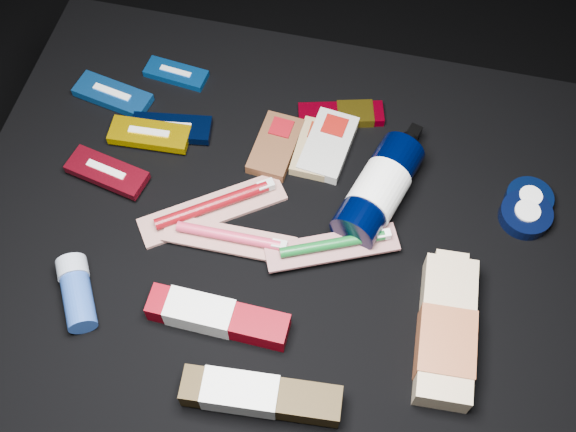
% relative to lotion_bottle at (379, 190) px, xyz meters
% --- Properties ---
extents(ground, '(3.00, 3.00, 0.00)m').
position_rel_lotion_bottle_xyz_m(ground, '(-0.14, -0.08, -0.44)').
color(ground, black).
rests_on(ground, ground).
extents(cloth_table, '(0.98, 0.78, 0.40)m').
position_rel_lotion_bottle_xyz_m(cloth_table, '(-0.14, -0.08, -0.24)').
color(cloth_table, black).
rests_on(cloth_table, ground).
extents(luna_bar_0, '(0.11, 0.05, 0.01)m').
position_rel_lotion_bottle_xyz_m(luna_bar_0, '(-0.38, 0.17, -0.03)').
color(luna_bar_0, '#0B4EA5').
rests_on(luna_bar_0, cloth_table).
extents(luna_bar_1, '(0.14, 0.07, 0.02)m').
position_rel_lotion_bottle_xyz_m(luna_bar_1, '(-0.47, 0.10, -0.03)').
color(luna_bar_1, '#1253A9').
rests_on(luna_bar_1, cloth_table).
extents(luna_bar_2, '(0.14, 0.07, 0.02)m').
position_rel_lotion_bottle_xyz_m(luna_bar_2, '(-0.35, 0.06, -0.02)').
color(luna_bar_2, black).
rests_on(luna_bar_2, cloth_table).
extents(luna_bar_3, '(0.13, 0.06, 0.02)m').
position_rel_lotion_bottle_xyz_m(luna_bar_3, '(-0.38, 0.03, -0.02)').
color(luna_bar_3, '#E4B300').
rests_on(luna_bar_3, cloth_table).
extents(luna_bar_4, '(0.14, 0.07, 0.02)m').
position_rel_lotion_bottle_xyz_m(luna_bar_4, '(-0.42, -0.05, -0.02)').
color(luna_bar_4, maroon).
rests_on(luna_bar_4, cloth_table).
extents(clif_bar_0, '(0.07, 0.12, 0.02)m').
position_rel_lotion_bottle_xyz_m(clif_bar_0, '(-0.18, 0.07, -0.03)').
color(clif_bar_0, '#512F1A').
rests_on(clif_bar_0, cloth_table).
extents(clif_bar_1, '(0.08, 0.13, 0.02)m').
position_rel_lotion_bottle_xyz_m(clif_bar_1, '(-0.09, 0.09, -0.03)').
color(clif_bar_1, '#ADADA5').
rests_on(clif_bar_1, cloth_table).
extents(clif_bar_2, '(0.06, 0.11, 0.02)m').
position_rel_lotion_bottle_xyz_m(clif_bar_2, '(-0.11, 0.08, -0.03)').
color(clif_bar_2, '#9A8254').
rests_on(clif_bar_2, cloth_table).
extents(power_bar, '(0.15, 0.08, 0.02)m').
position_rel_lotion_bottle_xyz_m(power_bar, '(-0.08, 0.15, -0.03)').
color(power_bar, maroon).
rests_on(power_bar, cloth_table).
extents(lotion_bottle, '(0.12, 0.23, 0.07)m').
position_rel_lotion_bottle_xyz_m(lotion_bottle, '(0.00, 0.00, 0.00)').
color(lotion_bottle, black).
rests_on(lotion_bottle, cloth_table).
extents(cream_tin_upper, '(0.07, 0.07, 0.02)m').
position_rel_lotion_bottle_xyz_m(cream_tin_upper, '(0.23, 0.05, -0.03)').
color(cream_tin_upper, black).
rests_on(cream_tin_upper, cloth_table).
extents(cream_tin_lower, '(0.08, 0.08, 0.02)m').
position_rel_lotion_bottle_xyz_m(cream_tin_lower, '(0.23, 0.02, -0.03)').
color(cream_tin_lower, black).
rests_on(cream_tin_lower, cloth_table).
extents(bodywash_bottle, '(0.09, 0.23, 0.05)m').
position_rel_lotion_bottle_xyz_m(bodywash_bottle, '(0.13, -0.20, -0.01)').
color(bodywash_bottle, beige).
rests_on(bodywash_bottle, cloth_table).
extents(deodorant_stick, '(0.09, 0.12, 0.05)m').
position_rel_lotion_bottle_xyz_m(deodorant_stick, '(-0.39, -0.26, -0.02)').
color(deodorant_stick, '#234493').
rests_on(deodorant_stick, cloth_table).
extents(toothbrush_pack_0, '(0.22, 0.18, 0.03)m').
position_rel_lotion_bottle_xyz_m(toothbrush_pack_0, '(-0.24, -0.07, -0.03)').
color(toothbrush_pack_0, '#B8AFAC').
rests_on(toothbrush_pack_0, cloth_table).
extents(toothbrush_pack_1, '(0.20, 0.05, 0.02)m').
position_rel_lotion_bottle_xyz_m(toothbrush_pack_1, '(-0.20, -0.12, -0.02)').
color(toothbrush_pack_1, beige).
rests_on(toothbrush_pack_1, cloth_table).
extents(toothbrush_pack_2, '(0.20, 0.12, 0.02)m').
position_rel_lotion_bottle_xyz_m(toothbrush_pack_2, '(-0.05, -0.10, -0.01)').
color(toothbrush_pack_2, '#ABA6A0').
rests_on(toothbrush_pack_2, cloth_table).
extents(toothpaste_carton_red, '(0.20, 0.05, 0.04)m').
position_rel_lotion_bottle_xyz_m(toothpaste_carton_red, '(-0.20, -0.25, -0.02)').
color(toothpaste_carton_red, '#6E000B').
rests_on(toothpaste_carton_red, cloth_table).
extents(toothpaste_carton_green, '(0.22, 0.06, 0.04)m').
position_rel_lotion_bottle_xyz_m(toothpaste_carton_green, '(-0.11, -0.35, -0.01)').
color(toothpaste_carton_green, '#31220B').
rests_on(toothpaste_carton_green, cloth_table).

